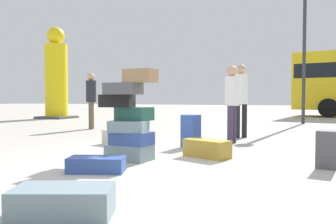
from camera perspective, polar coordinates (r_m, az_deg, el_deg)
ground_plane at (r=4.93m, az=-4.57°, el=-8.64°), size 80.00×80.00×0.00m
suitcase_tower at (r=5.25m, az=-6.33°, el=-1.61°), size 0.95×0.66×1.34m
suitcase_charcoal_right_side at (r=5.20m, az=24.51°, el=-5.46°), size 0.32×0.44×0.50m
suitcase_tan_behind_tower at (r=5.57m, az=6.35°, el=-5.92°), size 0.80×0.58×0.28m
suitcase_slate_left_side at (r=2.96m, az=-16.69°, el=-13.83°), size 0.87×0.67×0.24m
suitcase_navy_foreground_near at (r=4.57m, az=-11.54°, el=-8.35°), size 0.77×0.55×0.19m
suitcase_navy_upright_blue at (r=6.71m, az=3.74°, el=-3.07°), size 0.34×0.37×0.61m
suitcase_cream_white_trunk at (r=7.15m, az=-7.93°, el=-4.09°), size 0.73×0.45×0.28m
person_bearded_onlooker at (r=10.70m, az=-12.39°, el=2.59°), size 0.30×0.32×1.67m
person_tourist_with_camera at (r=8.33m, az=11.81°, el=2.80°), size 0.30×0.30×1.70m
person_passerby_in_red at (r=7.24m, az=10.37°, el=2.34°), size 0.30×0.34×1.58m
yellow_dummy_statue at (r=16.73m, az=-17.71°, el=5.31°), size 1.40×1.40×4.12m
lamp_post at (r=13.76m, az=21.33°, el=13.06°), size 0.36×0.36×5.31m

